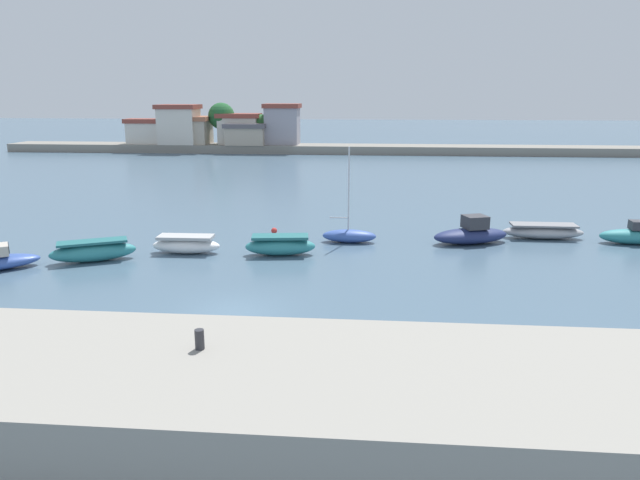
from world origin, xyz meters
name	(u,v)px	position (x,y,z in m)	size (l,w,h in m)	color
ground_plane	(234,313)	(0.00, 0.00, 0.00)	(400.00, 400.00, 0.00)	#476075
seawall_embankment	(159,393)	(0.00, -9.14, 1.05)	(76.71, 7.00, 2.11)	gray
mooring_bollard	(200,339)	(1.02, -8.36, 2.41)	(0.28, 0.28, 0.60)	#2D2D33
moored_boat_1	(93,251)	(-9.94, 7.40, 0.59)	(4.87, 3.36, 1.21)	teal
moored_boat_2	(186,245)	(-5.17, 9.62, 0.52)	(4.16, 1.56, 1.09)	white
moored_boat_3	(280,246)	(0.57, 9.69, 0.58)	(4.33, 2.02, 1.20)	teal
moored_boat_4	(349,235)	(4.54, 13.17, 0.46)	(3.50, 1.39, 6.17)	#3856A8
moored_boat_5	(471,234)	(12.38, 13.61, 0.62)	(5.39, 3.48, 1.80)	navy
moored_boat_6	(543,231)	(17.35, 15.37, 0.47)	(5.26, 1.65, 0.98)	#9E9EA3
moored_boat_7	(633,235)	(22.72, 14.38, 0.56)	(4.12, 1.62, 1.51)	teal
mooring_buoy_1	(274,231)	(-0.71, 15.14, 0.21)	(0.41, 0.41, 0.41)	red
distant_shoreline	(273,137)	(-10.28, 72.21, 2.48)	(108.57, 6.69, 7.96)	gray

